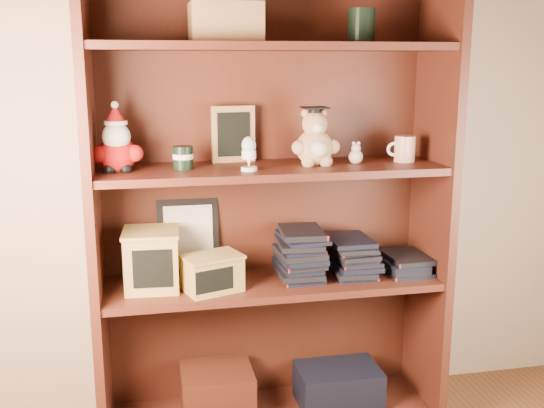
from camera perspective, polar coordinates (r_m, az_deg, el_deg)
The scene contains 16 objects.
bookcase at distance 2.21m, azimuth -0.33°, elevation -0.76°, with size 1.20×0.35×1.60m.
shelf_lower at distance 2.23m, azimuth -0.00°, elevation -7.10°, with size 1.14×0.33×0.02m.
shelf_upper at distance 2.13m, azimuth -0.00°, elevation 3.09°, with size 1.14×0.33×0.02m.
santa_plush at distance 2.07m, azimuth -13.74°, elevation 5.12°, with size 0.16×0.12×0.23m.
teachers_tin at distance 2.08m, azimuth -7.97°, elevation 4.16°, with size 0.07×0.07×0.07m.
chalkboard_plaque at distance 2.20m, azimuth -3.49°, elevation 6.19°, with size 0.15×0.09×0.19m.
egg_cup at distance 2.03m, azimuth -2.09°, elevation 4.65°, with size 0.05×0.05×0.11m.
grad_teddy_bear at distance 2.14m, azimuth 3.88°, elevation 5.52°, with size 0.16×0.14×0.20m.
pink_figurine at distance 2.20m, azimuth 7.52°, elevation 4.39°, with size 0.05×0.05×0.08m.
teacher_mug at distance 2.26m, azimuth 11.75°, elevation 4.87°, with size 0.10×0.07×0.09m.
certificate_frame at distance 2.28m, azimuth -7.50°, elevation -2.90°, with size 0.21×0.05×0.27m.
treats_box at distance 2.15m, azimuth -10.71°, elevation -4.87°, with size 0.19×0.19×0.20m.
pencils_box at distance 2.11m, azimuth -5.37°, elevation -6.15°, with size 0.22×0.19×0.12m.
book_stack_left at distance 2.22m, azimuth 2.64°, elevation -4.66°, with size 0.14×0.20×0.16m.
book_stack_mid at distance 2.28m, azimuth 7.21°, elevation -4.54°, with size 0.14×0.20×0.14m.
book_stack_right at distance 2.36m, azimuth 11.76°, elevation -5.12°, with size 0.14×0.20×0.06m.
Camera 1 is at (-0.50, -0.75, 1.29)m, focal length 42.00 mm.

